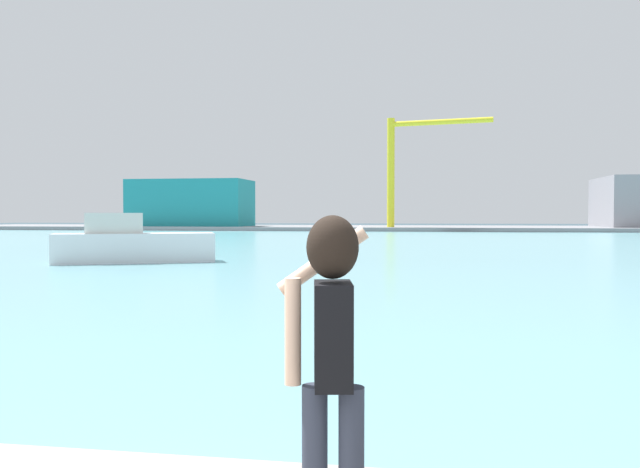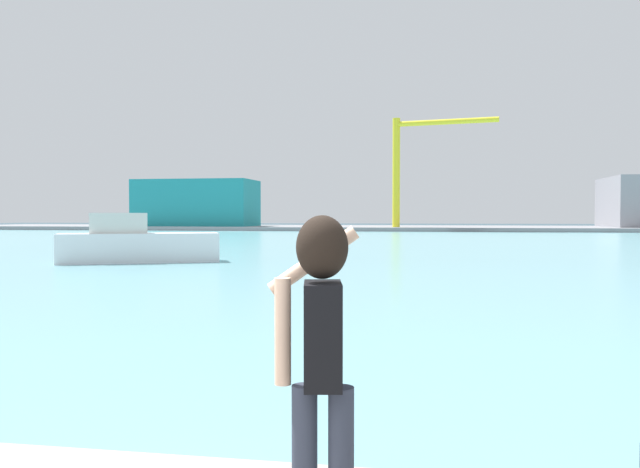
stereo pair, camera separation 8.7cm
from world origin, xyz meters
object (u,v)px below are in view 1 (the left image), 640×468
Objects in this scene: port_crane at (406,157)px; warehouse_left at (191,203)px; person_photographer at (331,341)px; boat_moored at (132,244)px.

warehouse_left is at bearing 173.22° from port_crane.
person_photographer is 27.56m from boat_moored.
boat_moored is at bearing -99.64° from port_crane.
warehouse_left is at bearing 83.68° from boat_moored.
warehouse_left reaches higher than person_photographer.
person_photographer is at bearing -86.97° from boat_moored.
boat_moored is (-12.84, 24.37, -0.66)m from person_photographer.
port_crane reaches higher than person_photographer.
boat_moored is at bearing -71.57° from warehouse_left.
person_photographer is 94.41m from warehouse_left.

